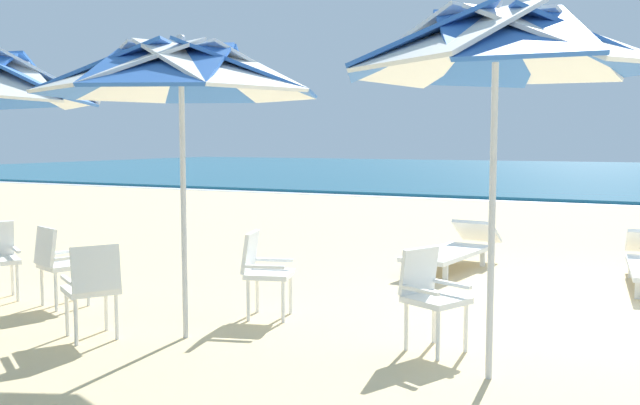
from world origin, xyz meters
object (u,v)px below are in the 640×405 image
beach_umbrella_0 (496,47)px  plastic_chair_1 (93,285)px  sun_lounger_2 (454,249)px  plastic_chair_2 (263,268)px  plastic_chair_3 (58,261)px  plastic_chair_0 (430,292)px  beach_umbrella_1 (181,73)px

beach_umbrella_0 → plastic_chair_1: size_ratio=3.23×
plastic_chair_1 → sun_lounger_2: size_ratio=0.39×
plastic_chair_2 → plastic_chair_3: same height
plastic_chair_0 → plastic_chair_3: (-4.02, -0.27, 0.00)m
beach_umbrella_1 → plastic_chair_1: (-0.70, -0.41, -1.87)m
beach_umbrella_1 → plastic_chair_1: 2.04m
sun_lounger_2 → beach_umbrella_1: bearing=-106.2°
plastic_chair_2 → plastic_chair_1: bearing=-125.0°
plastic_chair_0 → plastic_chair_1: 2.98m
plastic_chair_3 → plastic_chair_2: bearing=15.1°
plastic_chair_1 → plastic_chair_2: same height
beach_umbrella_1 → plastic_chair_2: size_ratio=3.12×
beach_umbrella_0 → plastic_chair_1: bearing=-171.1°
plastic_chair_3 → sun_lounger_2: plastic_chair_3 is taller
plastic_chair_3 → sun_lounger_2: bearing=51.4°
sun_lounger_2 → plastic_chair_3: bearing=-128.6°
sun_lounger_2 → beach_umbrella_0: bearing=-71.3°
plastic_chair_2 → sun_lounger_2: size_ratio=0.39×
sun_lounger_2 → plastic_chair_0: bearing=-77.6°
plastic_chair_0 → beach_umbrella_1: beach_umbrella_1 is taller
plastic_chair_2 → sun_lounger_2: plastic_chair_2 is taller
plastic_chair_0 → plastic_chair_3: same height
plastic_chair_1 → plastic_chair_0: bearing=20.5°
beach_umbrella_0 → plastic_chair_3: beach_umbrella_0 is taller
beach_umbrella_0 → plastic_chair_0: (-0.62, 0.51, -1.95)m
sun_lounger_2 → plastic_chair_2: bearing=-106.6°
beach_umbrella_0 → plastic_chair_1: 3.96m
beach_umbrella_0 → plastic_chair_2: 3.24m
plastic_chair_3 → beach_umbrella_1: bearing=-10.5°
plastic_chair_0 → beach_umbrella_0: bearing=-39.6°
plastic_chair_1 → plastic_chair_3: 1.45m
beach_umbrella_0 → plastic_chair_3: size_ratio=3.23×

